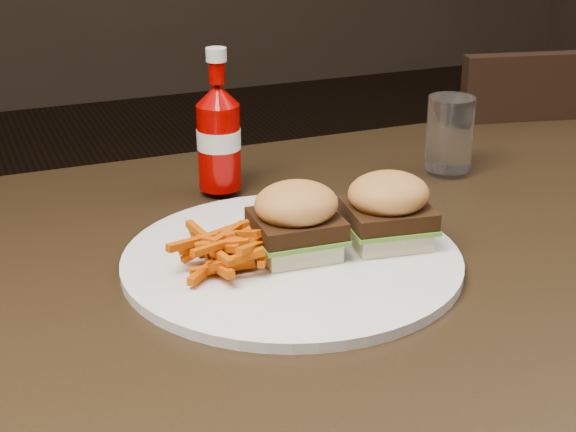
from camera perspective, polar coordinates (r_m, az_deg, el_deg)
name	(u,v)px	position (r m, az deg, el deg)	size (l,w,h in m)	color
dining_table	(368,275)	(0.92, 5.22, -3.85)	(1.20, 0.80, 0.04)	black
chair_far	(510,254)	(1.73, 14.18, -2.37)	(0.39, 0.39, 0.04)	black
plate	(292,261)	(0.89, 0.24, -2.90)	(0.34, 0.34, 0.01)	white
sandwich_half_a	(296,245)	(0.89, 0.53, -1.87)	(0.08, 0.07, 0.02)	#F7E7B9
sandwich_half_b	(387,234)	(0.92, 6.40, -1.14)	(0.08, 0.07, 0.02)	beige
fries_pile	(228,241)	(0.87, -3.90, -1.61)	(0.10, 0.10, 0.04)	#BA2500
ketchup_bottle	(219,147)	(1.06, -4.48, 4.49)	(0.05, 0.05, 0.10)	#9B0000
tumbler	(450,133)	(1.15, 10.40, 5.30)	(0.06, 0.06, 0.09)	white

